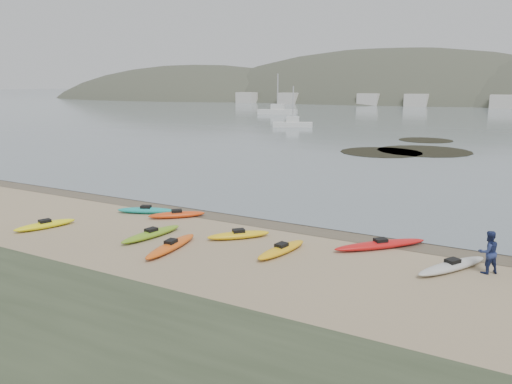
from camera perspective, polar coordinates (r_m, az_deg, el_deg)
The scene contains 6 objects.
ground at distance 27.36m, azimuth 0.00°, elevation -3.07°, with size 600.00×600.00×0.00m, color tan.
wet_sand at distance 27.11m, azimuth -0.31°, elevation -3.21°, with size 60.00×60.00×0.00m, color brown.
kayaks at distance 23.87m, azimuth -3.33°, elevation -4.98°, with size 21.16×8.74×0.34m.
person_east at distance 21.46m, azimuth 25.02°, elevation -6.24°, with size 0.83×0.65×1.71m, color navy.
kelp_mats at distance 59.13m, azimuth 17.25°, elevation 4.72°, with size 13.15×22.11×0.04m.
moored_boats at distance 102.97m, azimuth 21.38°, elevation 7.73°, with size 88.16×71.05×1.31m.
Camera 1 is at (12.95, -22.99, 7.24)m, focal length 35.00 mm.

